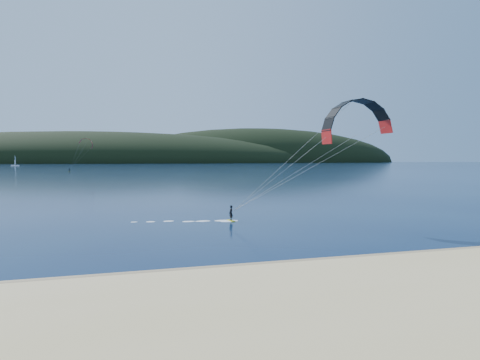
# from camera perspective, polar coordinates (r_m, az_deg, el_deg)

# --- Properties ---
(ground) EXTENTS (1800.00, 1800.00, 0.00)m
(ground) POSITION_cam_1_polar(r_m,az_deg,el_deg) (18.74, -4.63, -17.25)
(ground) COLOR #071535
(ground) RESTS_ON ground
(wet_sand) EXTENTS (220.00, 2.50, 0.10)m
(wet_sand) POSITION_cam_1_polar(r_m,az_deg,el_deg) (22.94, -6.81, -13.31)
(wet_sand) COLOR #7E6549
(wet_sand) RESTS_ON ground
(headland) EXTENTS (1200.00, 310.00, 140.00)m
(headland) POSITION_cam_1_polar(r_m,az_deg,el_deg) (762.60, -15.19, 2.41)
(headland) COLOR black
(headland) RESTS_ON ground
(kitesurfer_near) EXTENTS (25.21, 9.19, 14.47)m
(kitesurfer_near) POSITION_cam_1_polar(r_m,az_deg,el_deg) (39.66, 15.47, 5.78)
(kitesurfer_near) COLOR gold
(kitesurfer_near) RESTS_ON ground
(kitesurfer_far) EXTENTS (13.18, 6.68, 17.19)m
(kitesurfer_far) POSITION_cam_1_polar(r_m,az_deg,el_deg) (218.08, -21.42, 4.68)
(kitesurfer_far) COLOR gold
(kitesurfer_far) RESTS_ON ground
(sailboat) EXTENTS (7.22, 4.72, 10.42)m
(sailboat) POSITION_cam_1_polar(r_m,az_deg,el_deg) (438.43, -29.72, 1.86)
(sailboat) COLOR white
(sailboat) RESTS_ON ground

